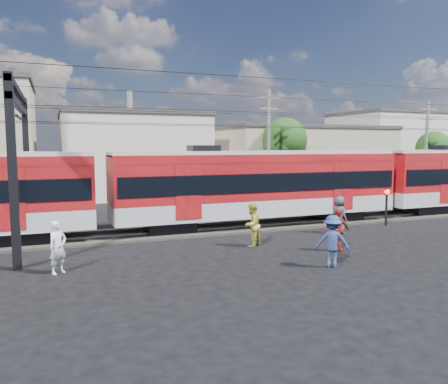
{
  "coord_description": "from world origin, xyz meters",
  "views": [
    {
      "loc": [
        -8.63,
        -13.57,
        4.46
      ],
      "look_at": [
        -1.39,
        5.0,
        2.33
      ],
      "focal_mm": 35.0,
      "sensor_mm": 36.0,
      "label": 1
    }
  ],
  "objects": [
    {
      "name": "pedestrian_a",
      "position": [
        -8.62,
        2.43,
        0.93
      ],
      "size": [
        0.81,
        0.76,
        1.86
      ],
      "primitive_type": "imported",
      "rotation": [
        0.0,
        0.0,
        0.64
      ],
      "color": "white",
      "rests_on": "ground"
    },
    {
      "name": "utility_pole_east",
      "position": [
        20.0,
        14.0,
        4.28
      ],
      "size": [
        1.8,
        0.24,
        8.0
      ],
      "color": "slate",
      "rests_on": "ground"
    },
    {
      "name": "rail_near",
      "position": [
        0.0,
        7.25,
        0.18
      ],
      "size": [
        70.0,
        0.12,
        0.12
      ],
      "primitive_type": "cube",
      "color": "#59544C",
      "rests_on": "track_bed"
    },
    {
      "name": "catenary",
      "position": [
        -8.65,
        8.0,
        5.14
      ],
      "size": [
        70.0,
        9.3,
        7.52
      ],
      "color": "black",
      "rests_on": "ground"
    },
    {
      "name": "building_east",
      "position": [
        28.0,
        28.0,
        4.16
      ],
      "size": [
        10.2,
        10.2,
        8.3
      ],
      "color": "beige",
      "rests_on": "ground"
    },
    {
      "name": "ground",
      "position": [
        0.0,
        0.0,
        0.0
      ],
      "size": [
        120.0,
        120.0,
        0.0
      ],
      "primitive_type": "plane",
      "color": "black",
      "rests_on": "ground"
    },
    {
      "name": "pedestrian_c",
      "position": [
        0.77,
        -0.39,
        0.97
      ],
      "size": [
        1.44,
        1.24,
        1.93
      ],
      "primitive_type": "imported",
      "rotation": [
        0.0,
        0.0,
        2.63
      ],
      "color": "navy",
      "rests_on": "ground"
    },
    {
      "name": "building_mideast",
      "position": [
        14.0,
        24.0,
        3.16
      ],
      "size": [
        16.32,
        10.2,
        6.3
      ],
      "color": "tan",
      "rests_on": "ground"
    },
    {
      "name": "track_bed",
      "position": [
        0.0,
        8.0,
        0.06
      ],
      "size": [
        70.0,
        3.4,
        0.12
      ],
      "primitive_type": "cube",
      "color": "#2D2823",
      "rests_on": "ground"
    },
    {
      "name": "car_silver",
      "position": [
        19.52,
        12.12,
        0.74
      ],
      "size": [
        4.51,
        2.28,
        1.47
      ],
      "primitive_type": "imported",
      "rotation": [
        0.0,
        0.0,
        1.7
      ],
      "color": "#B2B6B9",
      "rests_on": "ground"
    },
    {
      "name": "building_midwest",
      "position": [
        -2.0,
        27.0,
        3.66
      ],
      "size": [
        12.24,
        12.24,
        7.3
      ],
      "color": "beige",
      "rests_on": "ground"
    },
    {
      "name": "utility_pole_mid",
      "position": [
        6.0,
        15.0,
        4.53
      ],
      "size": [
        1.8,
        0.24,
        8.5
      ],
      "color": "slate",
      "rests_on": "ground"
    },
    {
      "name": "tree_near",
      "position": [
        9.19,
        18.09,
        4.66
      ],
      "size": [
        3.82,
        3.64,
        6.72
      ],
      "color": "#382619",
      "rests_on": "ground"
    },
    {
      "name": "rail_far",
      "position": [
        0.0,
        8.75,
        0.18
      ],
      "size": [
        70.0,
        0.12,
        0.12
      ],
      "primitive_type": "cube",
      "color": "#59544C",
      "rests_on": "track_bed"
    },
    {
      "name": "pedestrian_d",
      "position": [
        2.43,
        1.59,
        0.9
      ],
      "size": [
        1.1,
        0.56,
        1.8
      ],
      "primitive_type": "imported",
      "rotation": [
        0.0,
        0.0,
        -0.12
      ],
      "color": "maroon",
      "rests_on": "ground"
    },
    {
      "name": "pedestrian_e",
      "position": [
        4.79,
        4.73,
        0.95
      ],
      "size": [
        0.8,
        1.04,
        1.91
      ],
      "primitive_type": "imported",
      "rotation": [
        0.0,
        0.0,
        1.79
      ],
      "color": "#434448",
      "rests_on": "ground"
    },
    {
      "name": "crossing_signal",
      "position": [
        8.58,
        5.6,
        1.45
      ],
      "size": [
        0.3,
        0.3,
        2.09
      ],
      "color": "black",
      "rests_on": "ground"
    },
    {
      "name": "pedestrian_b",
      "position": [
        -0.57,
        3.71,
        0.97
      ],
      "size": [
        1.19,
        1.14,
        1.94
      ],
      "primitive_type": "imported",
      "rotation": [
        0.0,
        0.0,
        3.74
      ],
      "color": "gold",
      "rests_on": "ground"
    },
    {
      "name": "commuter_train",
      "position": [
        2.06,
        8.0,
        2.4
      ],
      "size": [
        50.3,
        3.08,
        4.17
      ],
      "color": "black",
      "rests_on": "ground"
    },
    {
      "name": "tree_far",
      "position": [
        24.19,
        17.09,
        3.99
      ],
      "size": [
        3.36,
        3.12,
        5.76
      ],
      "color": "#382619",
      "rests_on": "ground"
    }
  ]
}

